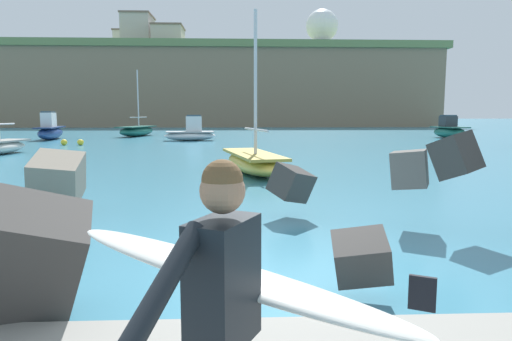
% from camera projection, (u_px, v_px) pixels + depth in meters
% --- Properties ---
extents(ground_plane, '(400.00, 400.00, 0.00)m').
position_uv_depth(ground_plane, '(282.00, 275.00, 6.24)').
color(ground_plane, teal).
extents(breakwater_jetty, '(31.90, 6.80, 2.12)m').
position_uv_depth(breakwater_jetty, '(307.00, 198.00, 6.86)').
color(breakwater_jetty, '#4C4944').
rests_on(breakwater_jetty, ground).
extents(surfer_with_board, '(2.03, 1.54, 1.78)m').
position_uv_depth(surfer_with_board, '(228.00, 305.00, 2.23)').
color(surfer_with_board, black).
rests_on(surfer_with_board, walkway_path).
extents(boat_near_right, '(2.62, 5.69, 5.90)m').
position_uv_depth(boat_near_right, '(253.00, 161.00, 17.01)').
color(boat_near_right, '#EAC64C').
rests_on(boat_near_right, ground).
extents(boat_mid_left, '(3.30, 6.66, 6.54)m').
position_uv_depth(boat_mid_left, '(137.00, 131.00, 44.82)').
color(boat_mid_left, '#1E6656').
rests_on(boat_mid_left, ground).
extents(boat_mid_centre, '(2.47, 6.40, 2.43)m').
position_uv_depth(boat_mid_centre, '(50.00, 131.00, 39.11)').
color(boat_mid_centre, navy).
rests_on(boat_mid_centre, ground).
extents(boat_mid_right, '(4.45, 2.38, 2.13)m').
position_uv_depth(boat_mid_right, '(191.00, 133.00, 37.51)').
color(boat_mid_right, white).
rests_on(boat_mid_right, ground).
extents(boat_far_left, '(2.39, 4.25, 2.12)m').
position_uv_depth(boat_far_left, '(449.00, 130.00, 41.37)').
color(boat_far_left, '#1E6656').
rests_on(boat_far_left, ground).
extents(mooring_buoy_inner, '(0.44, 0.44, 0.44)m').
position_uv_depth(mooring_buoy_inner, '(64.00, 142.00, 31.84)').
color(mooring_buoy_inner, yellow).
rests_on(mooring_buoy_inner, ground).
extents(mooring_buoy_middle, '(0.44, 0.44, 0.44)m').
position_uv_depth(mooring_buoy_middle, '(80.00, 142.00, 31.83)').
color(mooring_buoy_middle, yellow).
rests_on(mooring_buoy_middle, ground).
extents(headland_bluff, '(83.75, 39.45, 14.20)m').
position_uv_depth(headland_bluff, '(206.00, 90.00, 92.49)').
color(headland_bluff, '#847056').
rests_on(headland_bluff, ground).
extents(radar_dome, '(6.32, 6.32, 8.40)m').
position_uv_depth(radar_dome, '(322.00, 30.00, 88.81)').
color(radar_dome, silver).
rests_on(radar_dome, headland_bluff).
extents(station_building_west, '(8.34, 7.29, 5.81)m').
position_uv_depth(station_building_west, '(135.00, 45.00, 98.51)').
color(station_building_west, beige).
rests_on(station_building_west, headland_bluff).
extents(station_building_central, '(5.55, 7.55, 6.68)m').
position_uv_depth(station_building_central, '(138.00, 33.00, 86.01)').
color(station_building_central, '#B2ADA3').
rests_on(station_building_central, headland_bluff).
extents(station_building_east, '(5.64, 7.10, 4.12)m').
position_uv_depth(station_building_east, '(169.00, 38.00, 83.74)').
color(station_building_east, '#B2ADA3').
rests_on(station_building_east, headland_bluff).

